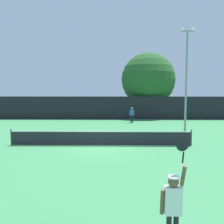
# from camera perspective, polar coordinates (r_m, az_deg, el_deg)

# --- Properties ---
(ground_plane) EXTENTS (120.00, 120.00, 0.00)m
(ground_plane) POSITION_cam_1_polar(r_m,az_deg,el_deg) (16.73, -2.56, -7.56)
(ground_plane) COLOR #387F4C
(tennis_net) EXTENTS (11.86, 0.08, 1.07)m
(tennis_net) POSITION_cam_1_polar(r_m,az_deg,el_deg) (16.63, -2.56, -5.83)
(tennis_net) COLOR #232328
(tennis_net) RESTS_ON ground
(perimeter_fence) EXTENTS (30.42, 0.12, 2.82)m
(perimeter_fence) POSITION_cam_1_polar(r_m,az_deg,el_deg) (31.27, -0.91, 0.93)
(perimeter_fence) COLOR black
(perimeter_fence) RESTS_ON ground
(player_serving) EXTENTS (0.68, 0.40, 2.59)m
(player_serving) POSITION_cam_1_polar(r_m,az_deg,el_deg) (6.18, 13.63, -18.96)
(player_serving) COLOR white
(player_serving) RESTS_ON ground
(player_receiving) EXTENTS (0.57, 0.25, 1.68)m
(player_receiving) POSITION_cam_1_polar(r_m,az_deg,el_deg) (28.02, 4.49, -0.33)
(player_receiving) COLOR blue
(player_receiving) RESTS_ON ground
(tennis_ball) EXTENTS (0.07, 0.07, 0.07)m
(tennis_ball) POSITION_cam_1_polar(r_m,az_deg,el_deg) (15.76, 5.82, -8.24)
(tennis_ball) COLOR #CCE033
(tennis_ball) RESTS_ON ground
(light_pole) EXTENTS (1.18, 0.28, 8.93)m
(light_pole) POSITION_cam_1_polar(r_m,az_deg,el_deg) (23.18, 16.40, 8.28)
(light_pole) COLOR gray
(light_pole) RESTS_ON ground
(large_tree) EXTENTS (7.18, 7.18, 8.60)m
(large_tree) POSITION_cam_1_polar(r_m,az_deg,el_deg) (34.68, 8.15, 7.23)
(large_tree) COLOR brown
(large_tree) RESTS_ON ground
(parked_car_near) EXTENTS (2.43, 4.41, 1.69)m
(parked_car_near) POSITION_cam_1_polar(r_m,az_deg,el_deg) (37.76, -12.69, 0.56)
(parked_car_near) COLOR red
(parked_car_near) RESTS_ON ground
(parked_car_mid) EXTENTS (2.26, 4.35, 1.69)m
(parked_car_mid) POSITION_cam_1_polar(r_m,az_deg,el_deg) (40.17, -5.51, 0.92)
(parked_car_mid) COLOR navy
(parked_car_mid) RESTS_ON ground
(parked_car_far) EXTENTS (2.35, 4.39, 1.69)m
(parked_car_far) POSITION_cam_1_polar(r_m,az_deg,el_deg) (38.76, 2.79, 0.79)
(parked_car_far) COLOR navy
(parked_car_far) RESTS_ON ground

